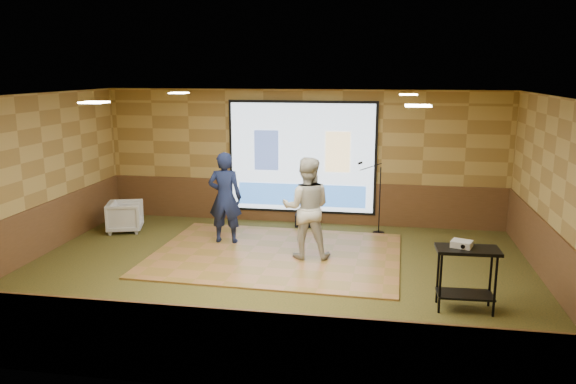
% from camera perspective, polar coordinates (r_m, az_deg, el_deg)
% --- Properties ---
extents(ground, '(9.00, 9.00, 0.00)m').
position_cam_1_polar(ground, '(9.61, -1.65, -8.49)').
color(ground, '#2E3719').
rests_on(ground, ground).
extents(room_shell, '(9.04, 7.04, 3.02)m').
position_cam_1_polar(room_shell, '(9.08, -1.73, 3.96)').
color(room_shell, '#AE8E48').
rests_on(room_shell, ground).
extents(wainscot_back, '(9.00, 0.04, 0.95)m').
position_cam_1_polar(wainscot_back, '(12.76, 1.42, -1.01)').
color(wainscot_back, '#52351B').
rests_on(wainscot_back, ground).
extents(wainscot_front, '(9.00, 0.04, 0.95)m').
position_cam_1_polar(wainscot_front, '(6.34, -8.12, -15.42)').
color(wainscot_front, '#52351B').
rests_on(wainscot_front, ground).
extents(wainscot_left, '(0.04, 7.00, 0.95)m').
position_cam_1_polar(wainscot_left, '(11.20, -24.81, -4.06)').
color(wainscot_left, '#52351B').
rests_on(wainscot_left, ground).
extents(wainscot_right, '(0.04, 7.00, 0.95)m').
position_cam_1_polar(wainscot_right, '(9.67, 25.55, -6.64)').
color(wainscot_right, '#52351B').
rests_on(wainscot_right, ground).
extents(projector_screen, '(3.32, 0.06, 2.52)m').
position_cam_1_polar(projector_screen, '(12.53, 1.41, 3.40)').
color(projector_screen, black).
rests_on(projector_screen, room_shell).
extents(downlight_nw, '(0.32, 0.32, 0.02)m').
position_cam_1_polar(downlight_nw, '(11.34, -11.03, 9.85)').
color(downlight_nw, '#FFEEBF').
rests_on(downlight_nw, room_shell).
extents(downlight_ne, '(0.32, 0.32, 0.02)m').
position_cam_1_polar(downlight_ne, '(10.62, 12.12, 9.65)').
color(downlight_ne, '#FFEEBF').
rests_on(downlight_ne, room_shell).
extents(downlight_sw, '(0.32, 0.32, 0.02)m').
position_cam_1_polar(downlight_sw, '(8.34, -19.09, 8.60)').
color(downlight_sw, '#FFEEBF').
rests_on(downlight_sw, room_shell).
extents(downlight_se, '(0.32, 0.32, 0.02)m').
position_cam_1_polar(downlight_se, '(7.33, 13.07, 8.53)').
color(downlight_se, '#FFEEBF').
rests_on(downlight_se, room_shell).
extents(dance_floor, '(4.67, 3.62, 0.03)m').
position_cam_1_polar(dance_floor, '(10.62, -1.22, -6.36)').
color(dance_floor, '#A06A3A').
rests_on(dance_floor, ground).
extents(player_left, '(0.69, 0.47, 1.82)m').
position_cam_1_polar(player_left, '(11.15, -6.42, -0.56)').
color(player_left, '#151E42').
rests_on(player_left, dance_floor).
extents(player_right, '(0.96, 0.78, 1.86)m').
position_cam_1_polar(player_right, '(10.18, 1.89, -1.63)').
color(player_right, beige).
rests_on(player_right, dance_floor).
extents(av_table, '(0.89, 0.47, 0.93)m').
position_cam_1_polar(av_table, '(8.50, 17.69, -7.29)').
color(av_table, black).
rests_on(av_table, ground).
extents(projector, '(0.34, 0.31, 0.09)m').
position_cam_1_polar(projector, '(8.42, 17.23, -5.05)').
color(projector, silver).
rests_on(projector, av_table).
extents(mic_stand, '(0.61, 0.25, 1.55)m').
position_cam_1_polar(mic_stand, '(12.05, 8.99, -1.87)').
color(mic_stand, black).
rests_on(mic_stand, ground).
extents(banquet_chair, '(0.90, 0.88, 0.66)m').
position_cam_1_polar(banquet_chair, '(12.57, -16.21, -2.40)').
color(banquet_chair, gray).
rests_on(banquet_chair, ground).
extents(duffel_bag, '(0.46, 0.33, 0.27)m').
position_cam_1_polar(duffel_bag, '(12.51, 1.74, -2.89)').
color(duffel_bag, black).
rests_on(duffel_bag, ground).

